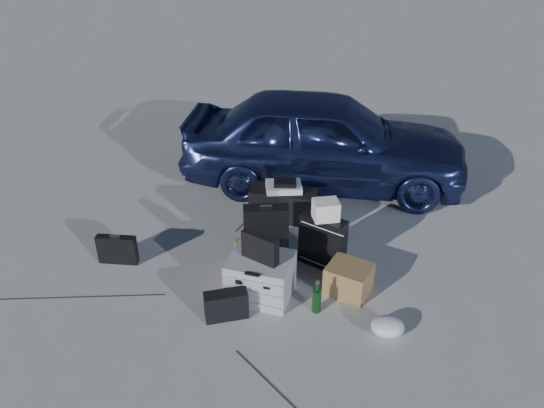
% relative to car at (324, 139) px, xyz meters
% --- Properties ---
extents(ground, '(60.00, 60.00, 0.00)m').
position_rel_car_xyz_m(ground, '(-0.37, -2.49, -0.62)').
color(ground, '#A0A09C').
rests_on(ground, ground).
extents(car, '(3.80, 1.93, 1.24)m').
position_rel_car_xyz_m(car, '(0.00, 0.00, 0.00)').
color(car, navy).
rests_on(car, ground).
extents(pelican_case, '(0.59, 0.49, 0.42)m').
position_rel_car_xyz_m(pelican_case, '(-0.13, -2.47, -0.41)').
color(pelican_case, '#A7AAAD').
rests_on(pelican_case, ground).
extents(laptop_bag, '(0.38, 0.20, 0.27)m').
position_rel_car_xyz_m(laptop_bag, '(-0.13, -2.48, -0.06)').
color(laptop_bag, black).
rests_on(laptop_bag, pelican_case).
extents(briefcase, '(0.42, 0.16, 0.32)m').
position_rel_car_xyz_m(briefcase, '(-1.72, -2.36, -0.46)').
color(briefcase, black).
rests_on(briefcase, ground).
extents(suitcase_left, '(0.49, 0.31, 0.60)m').
position_rel_car_xyz_m(suitcase_left, '(-0.26, -1.84, -0.32)').
color(suitcase_left, black).
rests_on(suitcase_left, ground).
extents(suitcase_right, '(0.51, 0.32, 0.57)m').
position_rel_car_xyz_m(suitcase_right, '(0.34, -1.84, -0.33)').
color(suitcase_right, black).
rests_on(suitcase_right, ground).
extents(white_carton, '(0.31, 0.28, 0.20)m').
position_rel_car_xyz_m(white_carton, '(0.36, -1.84, 0.05)').
color(white_carton, silver).
rests_on(white_carton, suitcase_right).
extents(duffel_bag, '(0.76, 0.33, 0.38)m').
position_rel_car_xyz_m(duffel_bag, '(-0.28, -1.04, -0.43)').
color(duffel_bag, black).
rests_on(duffel_bag, ground).
extents(flat_box_white, '(0.49, 0.42, 0.07)m').
position_rel_car_xyz_m(flat_box_white, '(-0.28, -1.02, -0.21)').
color(flat_box_white, silver).
rests_on(flat_box_white, duffel_bag).
extents(flat_box_black, '(0.29, 0.24, 0.06)m').
position_rel_car_xyz_m(flat_box_black, '(-0.26, -1.03, -0.14)').
color(flat_box_black, black).
rests_on(flat_box_black, flat_box_white).
extents(kraft_bag, '(0.30, 0.25, 0.34)m').
position_rel_car_xyz_m(kraft_bag, '(-0.37, -2.10, -0.45)').
color(kraft_bag, '#A27F46').
rests_on(kraft_bag, ground).
extents(cardboard_box, '(0.47, 0.43, 0.30)m').
position_rel_car_xyz_m(cardboard_box, '(0.67, -2.19, -0.47)').
color(cardboard_box, olive).
rests_on(cardboard_box, ground).
extents(plastic_bag, '(0.35, 0.32, 0.16)m').
position_rel_car_xyz_m(plastic_bag, '(1.09, -2.68, -0.54)').
color(plastic_bag, silver).
rests_on(plastic_bag, ground).
extents(messenger_bag, '(0.41, 0.32, 0.27)m').
position_rel_car_xyz_m(messenger_bag, '(-0.34, -2.85, -0.48)').
color(messenger_bag, black).
rests_on(messenger_bag, ground).
extents(green_bottle, '(0.11, 0.11, 0.33)m').
position_rel_car_xyz_m(green_bottle, '(0.43, -2.55, -0.45)').
color(green_bottle, black).
rests_on(green_bottle, ground).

